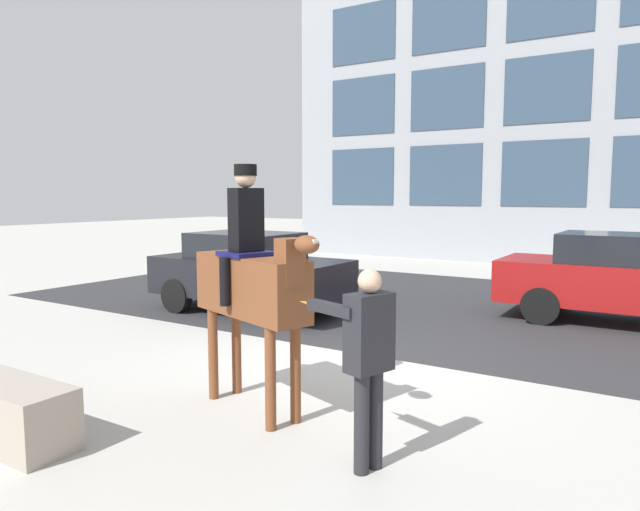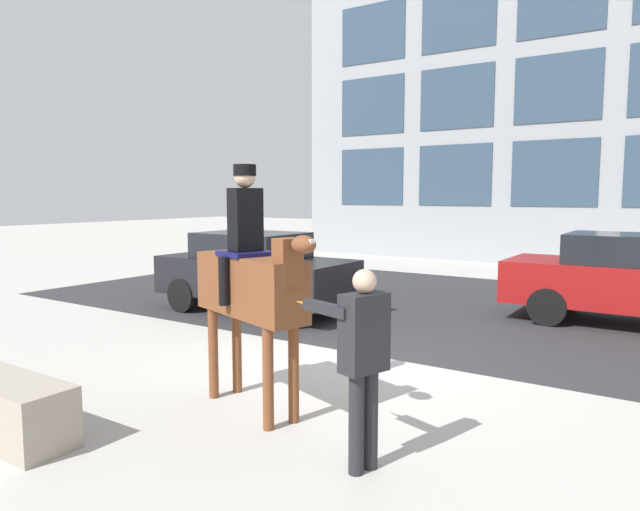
{
  "view_description": "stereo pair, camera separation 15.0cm",
  "coord_description": "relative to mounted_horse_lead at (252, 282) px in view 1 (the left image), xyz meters",
  "views": [
    {
      "loc": [
        3.78,
        -6.71,
        2.31
      ],
      "look_at": [
        0.33,
        -1.23,
        1.63
      ],
      "focal_mm": 32.0,
      "sensor_mm": 36.0,
      "label": 1
    },
    {
      "loc": [
        3.9,
        -6.63,
        2.31
      ],
      "look_at": [
        0.33,
        -1.23,
        1.63
      ],
      "focal_mm": 32.0,
      "sensor_mm": 36.0,
      "label": 2
    }
  ],
  "objects": [
    {
      "name": "ground_plane",
      "position": [
        0.0,
        2.05,
        -1.4
      ],
      "size": [
        80.0,
        80.0,
        0.0
      ],
      "primitive_type": "plane",
      "color": "#B2AFA8"
    },
    {
      "name": "street_car_near_lane",
      "position": [
        -3.34,
        4.03,
        -0.58
      ],
      "size": [
        3.96,
        1.77,
        1.59
      ],
      "color": "black",
      "rests_on": "ground_plane"
    },
    {
      "name": "pedestrian_bystander",
      "position": [
        1.66,
        -0.55,
        -0.39
      ],
      "size": [
        0.91,
        0.45,
        1.72
      ],
      "rotation": [
        0.0,
        0.0,
        2.83
      ],
      "color": "#232328",
      "rests_on": "ground_plane"
    },
    {
      "name": "road_surface",
      "position": [
        0.0,
        6.8,
        -1.4
      ],
      "size": [
        18.76,
        8.5,
        0.01
      ],
      "color": "#2D2D30",
      "rests_on": "ground_plane"
    },
    {
      "name": "mounted_horse_lead",
      "position": [
        0.0,
        0.0,
        0.0
      ],
      "size": [
        1.92,
        0.92,
        2.64
      ],
      "rotation": [
        0.0,
        0.0,
        -0.32
      ],
      "color": "brown",
      "rests_on": "ground_plane"
    },
    {
      "name": "street_car_far_lane",
      "position": [
        3.18,
        6.81,
        -0.56
      ],
      "size": [
        4.61,
        1.85,
        1.63
      ],
      "color": "maroon",
      "rests_on": "ground_plane"
    }
  ]
}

